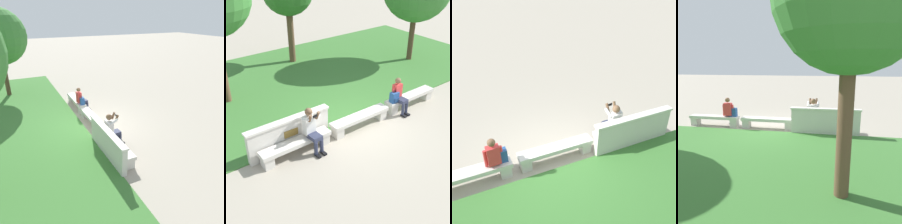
% 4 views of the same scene
% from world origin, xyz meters
% --- Properties ---
extents(ground_plane, '(80.00, 80.00, 0.00)m').
position_xyz_m(ground_plane, '(0.00, 0.00, 0.00)').
color(ground_plane, '#A89E8C').
extents(bench_main, '(2.17, 0.40, 0.45)m').
position_xyz_m(bench_main, '(-2.35, 0.00, 0.31)').
color(bench_main, beige).
rests_on(bench_main, ground).
extents(bench_near, '(2.17, 0.40, 0.45)m').
position_xyz_m(bench_near, '(-0.00, 0.00, 0.31)').
color(bench_near, beige).
rests_on(bench_near, ground).
extents(bench_mid, '(2.17, 0.40, 0.45)m').
position_xyz_m(bench_mid, '(2.35, 0.00, 0.31)').
color(bench_mid, beige).
rests_on(bench_mid, ground).
extents(backrest_wall_with_plaque, '(2.61, 0.24, 1.01)m').
position_xyz_m(backrest_wall_with_plaque, '(-2.35, 0.34, 0.52)').
color(backrest_wall_with_plaque, beige).
rests_on(backrest_wall_with_plaque, ground).
extents(person_photographer, '(0.49, 0.74, 1.32)m').
position_xyz_m(person_photographer, '(-1.87, -0.08, 0.74)').
color(person_photographer, black).
rests_on(person_photographer, ground).
extents(person_distant, '(0.48, 0.68, 1.26)m').
position_xyz_m(person_distant, '(1.69, -0.07, 0.67)').
color(person_distant, black).
rests_on(person_distant, ground).
extents(backpack, '(0.28, 0.24, 0.43)m').
position_xyz_m(backpack, '(1.49, -0.05, 0.63)').
color(backpack, '#234C8C').
rests_on(backpack, bench_mid).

